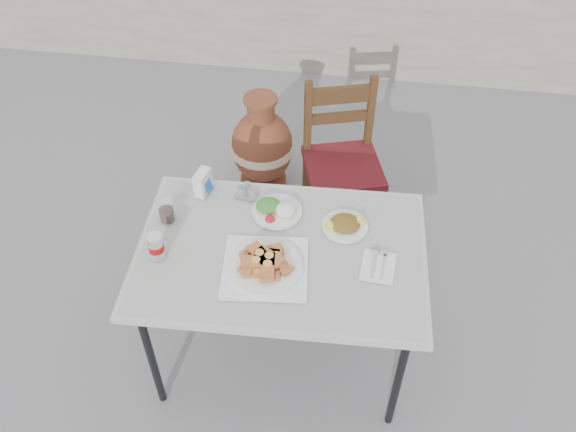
# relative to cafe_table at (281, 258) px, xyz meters

# --- Properties ---
(ground) EXTENTS (80.00, 80.00, 0.00)m
(ground) POSITION_rel_cafe_table_xyz_m (-0.15, 0.08, -0.66)
(ground) COLOR slate
(ground) RESTS_ON ground
(cafe_table) EXTENTS (1.20, 0.85, 0.71)m
(cafe_table) POSITION_rel_cafe_table_xyz_m (0.00, 0.00, 0.00)
(cafe_table) COLOR black
(cafe_table) RESTS_ON ground
(pide_plate) EXTENTS (0.37, 0.37, 0.07)m
(pide_plate) POSITION_rel_cafe_table_xyz_m (-0.05, -0.10, 0.08)
(pide_plate) COLOR silver
(pide_plate) RESTS_ON cafe_table
(salad_rice_plate) EXTENTS (0.22, 0.22, 0.05)m
(salad_rice_plate) POSITION_rel_cafe_table_xyz_m (-0.05, 0.21, 0.07)
(salad_rice_plate) COLOR silver
(salad_rice_plate) RESTS_ON cafe_table
(salad_chopped_plate) EXTENTS (0.20, 0.20, 0.04)m
(salad_chopped_plate) POSITION_rel_cafe_table_xyz_m (0.24, 0.17, 0.07)
(salad_chopped_plate) COLOR silver
(salad_chopped_plate) RESTS_ON cafe_table
(soda_can) EXTENTS (0.06, 0.06, 0.11)m
(soda_can) POSITION_rel_cafe_table_xyz_m (-0.48, -0.10, 0.11)
(soda_can) COLOR silver
(soda_can) RESTS_ON cafe_table
(cola_glass) EXTENTS (0.07, 0.07, 0.10)m
(cola_glass) POSITION_rel_cafe_table_xyz_m (-0.50, 0.10, 0.09)
(cola_glass) COLOR white
(cola_glass) RESTS_ON cafe_table
(napkin_holder) EXTENTS (0.07, 0.10, 0.11)m
(napkin_holder) POSITION_rel_cafe_table_xyz_m (-0.39, 0.29, 0.11)
(napkin_holder) COLOR silver
(napkin_holder) RESTS_ON cafe_table
(condiment_caddy) EXTENTS (0.10, 0.08, 0.07)m
(condiment_caddy) POSITION_rel_cafe_table_xyz_m (-0.20, 0.30, 0.07)
(condiment_caddy) COLOR #AEAEB5
(condiment_caddy) RESTS_ON cafe_table
(cutlery_napkin) EXTENTS (0.14, 0.19, 0.01)m
(cutlery_napkin) POSITION_rel_cafe_table_xyz_m (0.39, -0.02, 0.05)
(cutlery_napkin) COLOR silver
(cutlery_napkin) RESTS_ON cafe_table
(chair) EXTENTS (0.49, 0.49, 0.88)m
(chair) POSITION_rel_cafe_table_xyz_m (0.18, 0.90, -0.21)
(chair) COLOR #371E0F
(chair) RESTS_ON ground
(terracotta_urn) EXTENTS (0.37, 0.37, 0.65)m
(terracotta_urn) POSITION_rel_cafe_table_xyz_m (-0.30, 1.14, -0.36)
(terracotta_urn) COLOR brown
(terracotta_urn) RESTS_ON ground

